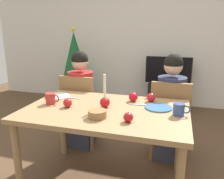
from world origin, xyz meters
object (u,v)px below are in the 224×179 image
(chair_left, at_px, (80,107))
(chair_right, at_px, (170,116))
(bowl_walnuts, at_px, (97,114))
(apple_far_edge, at_px, (133,97))
(plate_left, at_px, (57,96))
(tv_stand, at_px, (167,96))
(person_left_child, at_px, (81,101))
(tv, at_px, (168,70))
(christmas_tree, at_px, (75,65))
(apple_by_right_mug, at_px, (128,117))
(mug_left, at_px, (51,98))
(apple_near_candle, at_px, (68,103))
(plate_right, at_px, (159,108))
(mug_right, at_px, (179,109))
(apple_by_left_plate, at_px, (151,97))
(dining_table, at_px, (106,118))
(candle_centerpiece, at_px, (105,100))
(person_right_child, at_px, (170,110))

(chair_left, bearing_deg, chair_right, 0.00)
(bowl_walnuts, relative_size, apple_far_edge, 1.69)
(plate_left, bearing_deg, tv_stand, 64.60)
(person_left_child, distance_m, bowl_walnuts, 1.01)
(person_left_child, bearing_deg, chair_right, -1.78)
(chair_right, xyz_separation_m, plate_left, (-1.11, -0.40, 0.24))
(chair_right, xyz_separation_m, tv, (-0.11, 1.69, 0.20))
(christmas_tree, xyz_separation_m, apple_by_right_mug, (1.52, -2.33, 0.04))
(mug_left, bearing_deg, tv_stand, 67.88)
(person_left_child, relative_size, apple_by_right_mug, 15.72)
(tv_stand, bearing_deg, apple_by_right_mug, -93.84)
(tv_stand, height_order, tv, tv)
(bowl_walnuts, bearing_deg, chair_left, 121.80)
(plate_left, height_order, apple_near_candle, apple_near_candle)
(chair_left, distance_m, plate_right, 1.09)
(christmas_tree, height_order, mug_right, christmas_tree)
(apple_by_right_mug, bearing_deg, chair_right, 71.53)
(apple_by_left_plate, xyz_separation_m, apple_far_edge, (-0.16, -0.04, 0.00))
(dining_table, bearing_deg, plate_left, 160.56)
(chair_right, relative_size, candle_centerpiece, 3.05)
(mug_left, bearing_deg, apple_near_candle, -11.99)
(person_left_child, relative_size, apple_by_left_plate, 14.41)
(person_left_child, relative_size, bowl_walnuts, 8.05)
(apple_near_candle, bearing_deg, person_right_child, 38.85)
(plate_left, distance_m, mug_right, 1.20)
(apple_far_edge, bearing_deg, apple_by_left_plate, 13.44)
(christmas_tree, distance_m, plate_left, 2.02)
(person_left_child, distance_m, plate_right, 1.09)
(chair_right, bearing_deg, plate_left, -159.92)
(person_right_child, height_order, plate_right, person_right_child)
(dining_table, relative_size, plate_right, 5.94)
(dining_table, xyz_separation_m, tv, (0.42, 2.30, 0.04))
(apple_near_candle, bearing_deg, candle_centerpiece, 15.26)
(mug_right, bearing_deg, apple_far_edge, 148.55)
(tv_stand, distance_m, tv, 0.47)
(candle_centerpiece, xyz_separation_m, plate_right, (0.46, 0.11, -0.06))
(christmas_tree, relative_size, apple_near_candle, 18.25)
(candle_centerpiece, bearing_deg, apple_by_left_plate, 36.87)
(dining_table, xyz_separation_m, apple_by_right_mug, (0.25, -0.23, 0.12))
(tv_stand, relative_size, plate_left, 2.63)
(tv_stand, height_order, mug_right, mug_right)
(plate_left, bearing_deg, dining_table, -19.44)
(chair_left, distance_m, chair_right, 1.04)
(christmas_tree, bearing_deg, chair_right, -39.65)
(person_left_child, relative_size, person_right_child, 1.00)
(chair_right, bearing_deg, plate_right, -100.93)
(tv_stand, xyz_separation_m, plate_right, (0.02, -2.16, 0.52))
(dining_table, bearing_deg, person_right_child, 50.42)
(chair_left, height_order, plate_left, chair_left)
(apple_by_left_plate, relative_size, apple_far_edge, 0.95)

